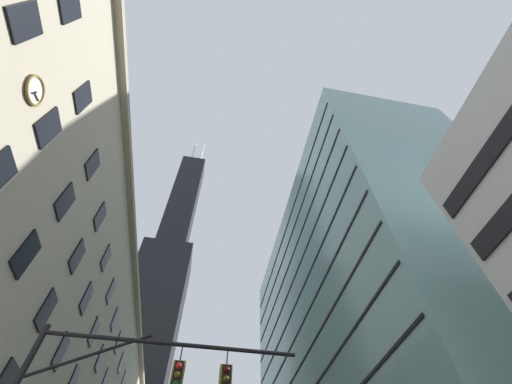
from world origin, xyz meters
name	(u,v)px	position (x,y,z in m)	size (l,w,h in m)	color
dark_skyscraper	(143,348)	(-18.13, 96.03, 51.35)	(26.25, 26.25, 177.99)	black
glass_office_midrise	(362,340)	(20.21, 33.34, 24.34)	(18.53, 50.05, 48.69)	gray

